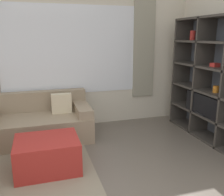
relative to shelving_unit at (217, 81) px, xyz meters
The scene contains 5 objects.
wall_back 2.59m from the shelving_unit, 147.52° to the left, with size 5.86×0.11×2.70m.
area_rug 3.35m from the shelving_unit, behind, with size 2.11×2.28×0.01m, color gray.
shelving_unit is the anchor object (origin of this frame).
couch_main 3.02m from the shelving_unit, 162.60° to the left, with size 1.71×0.92×0.75m.
ottoman 2.84m from the shelving_unit, behind, with size 0.80×0.65×0.43m.
Camera 1 is at (-0.60, -1.63, 1.71)m, focal length 40.00 mm.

